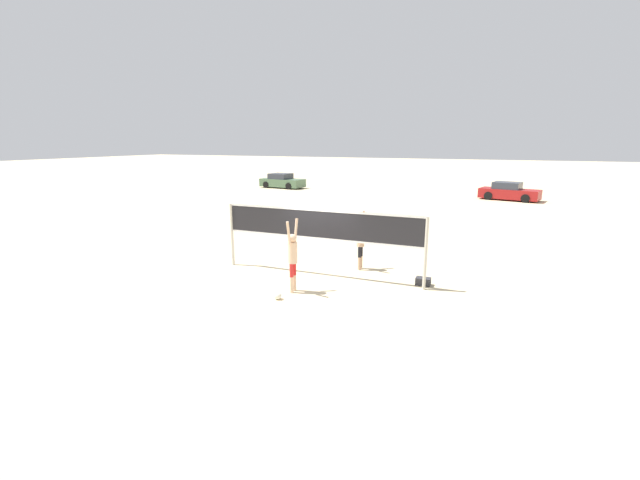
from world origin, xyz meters
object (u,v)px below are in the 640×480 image
at_px(player_spiker, 293,254).
at_px(volleyball, 278,296).
at_px(parked_car_near, 282,181).
at_px(gear_bag, 423,281).
at_px(parked_car_mid, 509,192).
at_px(player_blocker, 361,239).
at_px(volleyball_net, 320,229).

bearing_deg(player_spiker, volleyball, 171.31).
bearing_deg(parked_car_near, volleyball, -55.51).
bearing_deg(gear_bag, parked_car_near, 126.49).
bearing_deg(parked_car_mid, player_blocker, -89.11).
distance_m(volleyball, parked_car_near, 30.72).
bearing_deg(player_blocker, parked_car_mid, 166.98).
bearing_deg(parked_car_near, player_spiker, -54.61).
xyz_separation_m(player_blocker, parked_car_mid, (5.18, 22.39, -0.48)).
xyz_separation_m(gear_bag, parked_car_near, (-17.94, 24.26, 0.52)).
distance_m(volleyball_net, player_blocker, 1.77).
bearing_deg(player_spiker, parked_car_near, 28.39).
distance_m(gear_bag, parked_car_mid, 23.45).
height_order(gear_bag, parked_car_near, parked_car_near).
relative_size(gear_bag, parked_car_mid, 0.10).
xyz_separation_m(player_blocker, volleyball, (-1.32, -3.89, -1.01)).
height_order(player_spiker, parked_car_mid, player_spiker).
relative_size(player_blocker, volleyball, 9.69).
height_order(player_blocker, parked_car_mid, player_blocker).
xyz_separation_m(volleyball_net, player_spiker, (-0.16, -1.79, -0.47)).
xyz_separation_m(volleyball_net, player_blocker, (1.04, 1.31, -0.56)).
height_order(parked_car_near, parked_car_mid, parked_car_near).
relative_size(parked_car_near, parked_car_mid, 0.97).
distance_m(volleyball_net, parked_car_mid, 24.53).
height_order(volleyball, parked_car_mid, parked_car_mid).
bearing_deg(volleyball, player_spiker, 81.31).
bearing_deg(volleyball, player_blocker, 71.24).
xyz_separation_m(gear_bag, parked_car_mid, (2.74, 23.29, 0.51)).
bearing_deg(player_blocker, volleyball_net, -38.46).
height_order(player_spiker, player_blocker, player_spiker).
height_order(volleyball_net, volleyball, volleyball_net).
xyz_separation_m(player_blocker, parked_car_near, (-15.50, 23.36, -0.48)).
relative_size(player_blocker, gear_bag, 4.51).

